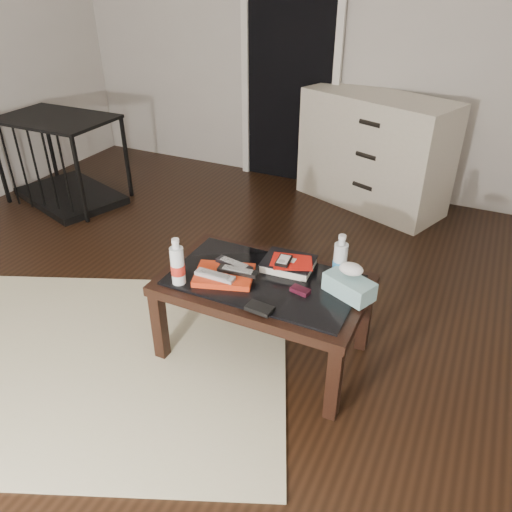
# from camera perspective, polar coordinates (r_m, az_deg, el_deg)

# --- Properties ---
(ground) EXTENTS (5.00, 5.00, 0.00)m
(ground) POSITION_cam_1_polar(r_m,az_deg,el_deg) (2.78, -8.43, -9.84)
(ground) COLOR black
(ground) RESTS_ON ground
(room_shell) EXTENTS (5.00, 5.00, 5.00)m
(room_shell) POSITION_cam_1_polar(r_m,az_deg,el_deg) (2.13, -12.07, 25.41)
(room_shell) COLOR #BDB6AE
(room_shell) RESTS_ON ground
(doorway) EXTENTS (0.90, 0.08, 2.07)m
(doorway) POSITION_cam_1_polar(r_m,az_deg,el_deg) (4.56, 3.99, 21.03)
(doorway) COLOR black
(doorway) RESTS_ON ground
(coffee_table) EXTENTS (1.00, 0.60, 0.46)m
(coffee_table) POSITION_cam_1_polar(r_m,az_deg,el_deg) (2.46, 0.89, -3.88)
(coffee_table) COLOR black
(coffee_table) RESTS_ON ground
(rug) EXTENTS (2.43, 2.16, 0.01)m
(rug) POSITION_cam_1_polar(r_m,az_deg,el_deg) (2.78, -18.13, -11.24)
(rug) COLOR #C3BB97
(rug) RESTS_ON ground
(dresser) EXTENTS (1.30, 0.90, 0.90)m
(dresser) POSITION_cam_1_polar(r_m,az_deg,el_deg) (4.24, 13.34, 11.52)
(dresser) COLOR beige
(dresser) RESTS_ON ground
(pet_crate) EXTENTS (1.04, 0.85, 0.71)m
(pet_crate) POSITION_cam_1_polar(r_m,az_deg,el_deg) (4.57, -20.85, 8.77)
(pet_crate) COLOR black
(pet_crate) RESTS_ON ground
(magazines) EXTENTS (0.33, 0.28, 0.03)m
(magazines) POSITION_cam_1_polar(r_m,az_deg,el_deg) (2.43, -3.65, -2.20)
(magazines) COLOR red
(magazines) RESTS_ON coffee_table
(remote_silver) EXTENTS (0.20, 0.05, 0.02)m
(remote_silver) POSITION_cam_1_polar(r_m,az_deg,el_deg) (2.39, -4.72, -2.22)
(remote_silver) COLOR #A3A3A7
(remote_silver) RESTS_ON magazines
(remote_black_front) EXTENTS (0.20, 0.07, 0.02)m
(remote_black_front) POSITION_cam_1_polar(r_m,az_deg,el_deg) (2.41, -2.10, -1.71)
(remote_black_front) COLOR black
(remote_black_front) RESTS_ON magazines
(remote_black_back) EXTENTS (0.21, 0.09, 0.02)m
(remote_black_back) POSITION_cam_1_polar(r_m,az_deg,el_deg) (2.47, -2.52, -0.91)
(remote_black_back) COLOR black
(remote_black_back) RESTS_ON magazines
(textbook) EXTENTS (0.26, 0.22, 0.05)m
(textbook) POSITION_cam_1_polar(r_m,az_deg,el_deg) (2.50, 3.75, -0.90)
(textbook) COLOR black
(textbook) RESTS_ON coffee_table
(dvd_mailers) EXTENTS (0.22, 0.17, 0.01)m
(dvd_mailers) POSITION_cam_1_polar(r_m,az_deg,el_deg) (2.48, 3.97, -0.52)
(dvd_mailers) COLOR red
(dvd_mailers) RESTS_ON textbook
(ipod) EXTENTS (0.08, 0.11, 0.02)m
(ipod) POSITION_cam_1_polar(r_m,az_deg,el_deg) (2.46, 3.19, -0.51)
(ipod) COLOR black
(ipod) RESTS_ON dvd_mailers
(flip_phone) EXTENTS (0.10, 0.06, 0.02)m
(flip_phone) POSITION_cam_1_polar(r_m,az_deg,el_deg) (2.33, 5.09, -3.94)
(flip_phone) COLOR black
(flip_phone) RESTS_ON coffee_table
(wallet) EXTENTS (0.13, 0.08, 0.02)m
(wallet) POSITION_cam_1_polar(r_m,az_deg,el_deg) (2.22, 0.41, -6.01)
(wallet) COLOR black
(wallet) RESTS_ON coffee_table
(water_bottle_left) EXTENTS (0.08, 0.08, 0.24)m
(water_bottle_left) POSITION_cam_1_polar(r_m,az_deg,el_deg) (2.37, -8.99, -0.60)
(water_bottle_left) COLOR white
(water_bottle_left) RESTS_ON coffee_table
(water_bottle_right) EXTENTS (0.08, 0.08, 0.24)m
(water_bottle_right) POSITION_cam_1_polar(r_m,az_deg,el_deg) (2.40, 9.62, -0.15)
(water_bottle_right) COLOR silver
(water_bottle_right) RESTS_ON coffee_table
(tissue_box) EXTENTS (0.26, 0.20, 0.09)m
(tissue_box) POSITION_cam_1_polar(r_m,az_deg,el_deg) (2.33, 10.60, -3.45)
(tissue_box) COLOR teal
(tissue_box) RESTS_ON coffee_table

